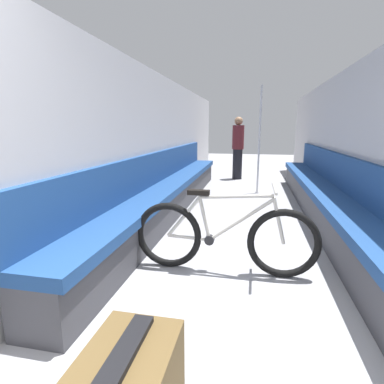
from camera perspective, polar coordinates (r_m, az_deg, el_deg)
wall_left at (r=4.78m, az=-7.50°, el=9.10°), size 0.10×11.08×2.17m
wall_right at (r=4.70m, az=28.02°, el=7.75°), size 0.10×11.08×2.17m
bench_seat_row_left at (r=4.80m, az=-4.29°, el=-0.04°), size 0.48×6.29×0.96m
bench_seat_row_right at (r=4.74m, az=24.06°, el=-1.25°), size 0.48×6.29×0.96m
bicycle at (r=2.81m, az=6.03°, el=-8.58°), size 1.71×0.46×0.83m
grab_pole_near at (r=6.22m, az=12.69°, el=9.26°), size 0.08×0.08×2.15m
passenger_standing at (r=7.93m, az=8.72°, el=8.38°), size 0.30×0.30×1.60m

